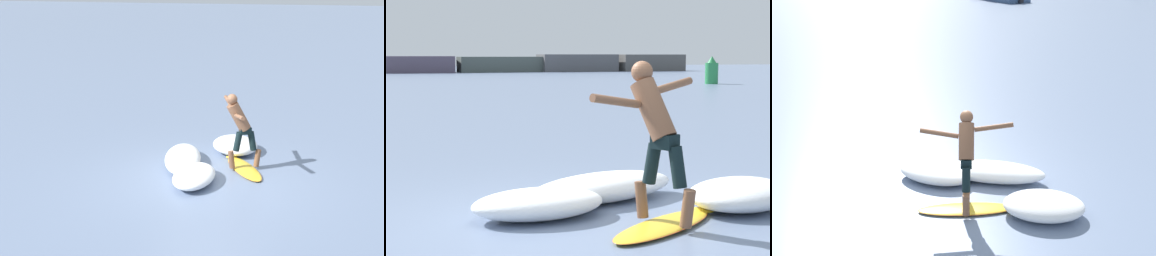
{
  "view_description": "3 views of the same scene",
  "coord_description": "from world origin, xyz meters",
  "views": [
    {
      "loc": [
        -10.67,
        -3.4,
        4.27
      ],
      "look_at": [
        0.74,
        0.66,
        0.98
      ],
      "focal_mm": 50.0,
      "sensor_mm": 36.0,
      "label": 1
    },
    {
      "loc": [
        -1.88,
        -6.91,
        1.92
      ],
      "look_at": [
        0.41,
        0.87,
        0.98
      ],
      "focal_mm": 60.0,
      "sensor_mm": 36.0,
      "label": 2
    },
    {
      "loc": [
        5.4,
        -8.24,
        4.68
      ],
      "look_at": [
        0.46,
        0.23,
        1.29
      ],
      "focal_mm": 50.0,
      "sensor_mm": 36.0,
      "label": 3
    }
  ],
  "objects": [
    {
      "name": "surfer",
      "position": [
        0.91,
        -0.45,
        1.13
      ],
      "size": [
        1.53,
        1.08,
        1.78
      ],
      "color": "brown",
      "rests_on": "surfboard"
    },
    {
      "name": "ground_plane",
      "position": [
        0.0,
        0.0,
        0.0
      ],
      "size": [
        200.0,
        200.0,
        0.0
      ],
      "primitive_type": "plane",
      "color": "slate"
    },
    {
      "name": "surfboard",
      "position": [
        1.0,
        -0.55,
        0.04
      ],
      "size": [
        1.82,
        1.45,
        0.21
      ],
      "color": "yellow",
      "rests_on": "ground"
    },
    {
      "name": "wave_foam_at_tail",
      "position": [
        0.77,
        0.9,
        0.18
      ],
      "size": [
        2.33,
        1.5,
        0.37
      ],
      "color": "white",
      "rests_on": "ground"
    },
    {
      "name": "wave_foam_beside",
      "position": [
        2.27,
        0.01,
        0.19
      ],
      "size": [
        1.81,
        1.62,
        0.38
      ],
      "color": "white",
      "rests_on": "ground"
    },
    {
      "name": "wave_foam_at_nose",
      "position": [
        -0.25,
        0.26,
        0.18
      ],
      "size": [
        1.66,
        1.03,
        0.35
      ],
      "color": "white",
      "rests_on": "ground"
    }
  ]
}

